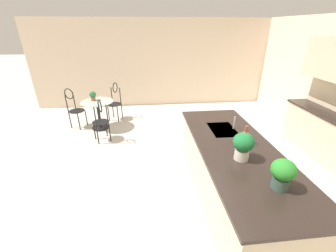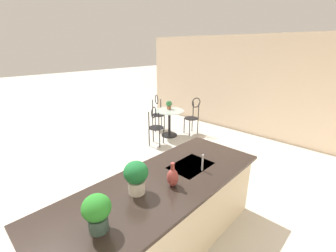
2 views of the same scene
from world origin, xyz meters
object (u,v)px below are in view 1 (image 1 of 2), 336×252
object	(u,v)px
chair_by_island	(74,106)
potted_plant_counter_near	(243,145)
bistro_table	(99,112)
chair_toward_desk	(115,100)
vase_on_counter	(245,137)
potted_plant_counter_far	(283,173)
potted_plant_on_table	(93,95)
chair_near_window	(101,119)

from	to	relation	value
chair_by_island	potted_plant_counter_near	xyz separation A→B (m)	(3.23, 3.03, 0.56)
chair_by_island	bistro_table	bearing A→B (deg)	75.72
chair_toward_desk	vase_on_counter	xyz separation A→B (m)	(3.33, 2.24, 0.46)
potted_plant_counter_near	bistro_table	bearing A→B (deg)	-142.00
potted_plant_counter_near	potted_plant_counter_far	xyz separation A→B (m)	(0.55, 0.17, -0.01)
bistro_table	chair_toward_desk	world-z (taller)	chair_toward_desk
chair_toward_desk	potted_plant_on_table	bearing A→B (deg)	-41.80
bistro_table	potted_plant_counter_near	bearing A→B (deg)	38.00
chair_by_island	potted_plant_counter_far	world-z (taller)	potted_plant_counter_far
bistro_table	potted_plant_on_table	xyz separation A→B (m)	(-0.09, -0.10, 0.43)
bistro_table	potted_plant_counter_near	world-z (taller)	potted_plant_counter_near
vase_on_counter	potted_plant_counter_near	bearing A→B (deg)	-29.11
chair_by_island	chair_toward_desk	world-z (taller)	same
chair_by_island	chair_toward_desk	bearing A→B (deg)	114.34
bistro_table	chair_by_island	distance (m)	0.66
chair_by_island	vase_on_counter	size ratio (longest dim) A/B	3.62
potted_plant_counter_far	chair_toward_desk	bearing A→B (deg)	-152.31
potted_plant_on_table	vase_on_counter	distance (m)	3.91
chair_near_window	potted_plant_on_table	size ratio (longest dim) A/B	4.48
bistro_table	potted_plant_counter_near	xyz separation A→B (m)	(3.07, 2.40, 0.68)
chair_toward_desk	potted_plant_counter_far	distance (m)	4.81
chair_near_window	potted_plant_counter_near	distance (m)	3.27
chair_toward_desk	potted_plant_on_table	xyz separation A→B (m)	(0.51, -0.46, 0.30)
bistro_table	vase_on_counter	world-z (taller)	vase_on_counter
chair_toward_desk	potted_plant_counter_near	xyz separation A→B (m)	(3.68, 2.05, 0.56)
chair_near_window	potted_plant_counter_far	bearing A→B (deg)	39.32
chair_by_island	potted_plant_counter_far	size ratio (longest dim) A/B	3.06
potted_plant_counter_far	vase_on_counter	xyz separation A→B (m)	(-0.90, 0.02, -0.08)
chair_toward_desk	potted_plant_counter_far	size ratio (longest dim) A/B	3.06
bistro_table	potted_plant_counter_far	bearing A→B (deg)	35.38
chair_toward_desk	vase_on_counter	world-z (taller)	vase_on_counter
chair_by_island	chair_toward_desk	size ratio (longest dim) A/B	1.00
bistro_table	potted_plant_on_table	world-z (taller)	potted_plant_on_table
chair_by_island	vase_on_counter	distance (m)	4.35
chair_toward_desk	bistro_table	bearing A→B (deg)	-30.29
chair_near_window	potted_plant_on_table	distance (m)	0.92
chair_near_window	vase_on_counter	world-z (taller)	vase_on_counter
chair_by_island	potted_plant_on_table	world-z (taller)	chair_by_island
potted_plant_counter_far	vase_on_counter	bearing A→B (deg)	178.50
potted_plant_counter_near	potted_plant_counter_far	bearing A→B (deg)	17.30
potted_plant_counter_far	vase_on_counter	size ratio (longest dim) A/B	1.18
chair_toward_desk	potted_plant_counter_near	bearing A→B (deg)	29.10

